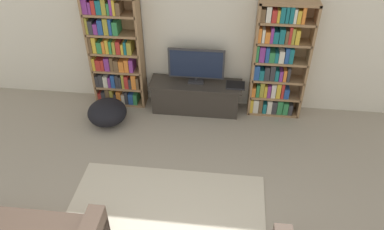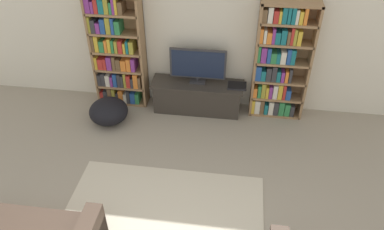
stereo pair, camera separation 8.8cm
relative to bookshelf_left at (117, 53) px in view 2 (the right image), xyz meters
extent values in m
cube|color=silver|center=(1.38, 0.19, 0.40)|extent=(8.80, 0.06, 2.60)
cube|color=#93704C|center=(-0.36, -0.01, 0.03)|extent=(0.04, 0.30, 1.86)
cube|color=#93704C|center=(0.43, -0.01, 0.03)|extent=(0.04, 0.30, 1.86)
cube|color=#93704C|center=(0.03, 0.12, 0.03)|extent=(0.82, 0.04, 1.86)
cube|color=#93704C|center=(0.03, -0.01, -0.88)|extent=(0.79, 0.30, 0.04)
cube|color=#B72D28|center=(-0.32, -0.03, -0.78)|extent=(0.05, 0.24, 0.18)
cube|color=#333338|center=(-0.25, -0.03, -0.76)|extent=(0.07, 0.24, 0.20)
cube|color=brown|center=(-0.18, -0.03, -0.74)|extent=(0.07, 0.24, 0.25)
cube|color=#9E9333|center=(-0.11, -0.03, -0.74)|extent=(0.05, 0.24, 0.25)
cube|color=#333338|center=(-0.05, -0.03, -0.78)|extent=(0.04, 0.24, 0.17)
cube|color=orange|center=(0.01, -0.03, -0.75)|extent=(0.08, 0.24, 0.23)
cube|color=silver|center=(0.08, -0.03, -0.78)|extent=(0.05, 0.24, 0.17)
cube|color=#333338|center=(0.14, -0.03, -0.75)|extent=(0.05, 0.24, 0.23)
cube|color=#234C99|center=(0.21, -0.03, -0.76)|extent=(0.08, 0.24, 0.20)
cube|color=#2D7F47|center=(0.29, -0.03, -0.77)|extent=(0.06, 0.24, 0.19)
cube|color=#93704C|center=(0.03, -0.01, -0.57)|extent=(0.79, 0.30, 0.04)
cube|color=#333338|center=(-0.32, -0.03, -0.46)|extent=(0.06, 0.24, 0.20)
cube|color=#333338|center=(-0.25, -0.03, -0.44)|extent=(0.06, 0.24, 0.22)
cube|color=silver|center=(-0.18, -0.03, -0.45)|extent=(0.07, 0.24, 0.20)
cube|color=#7F338C|center=(-0.11, -0.03, -0.46)|extent=(0.04, 0.24, 0.18)
cube|color=#234C99|center=(-0.05, -0.03, -0.44)|extent=(0.06, 0.24, 0.23)
cube|color=#333338|center=(0.02, -0.03, -0.44)|extent=(0.05, 0.24, 0.23)
cube|color=#333338|center=(0.07, -0.03, -0.45)|extent=(0.04, 0.24, 0.21)
cube|color=#9E9333|center=(0.11, -0.03, -0.43)|extent=(0.04, 0.24, 0.26)
cube|color=#B72D28|center=(0.17, -0.03, -0.44)|extent=(0.06, 0.24, 0.22)
cube|color=#333338|center=(0.23, -0.03, -0.47)|extent=(0.04, 0.24, 0.17)
cube|color=orange|center=(0.29, -0.03, -0.43)|extent=(0.07, 0.24, 0.25)
cube|color=brown|center=(0.35, -0.03, -0.45)|extent=(0.04, 0.24, 0.20)
cube|color=#93704C|center=(0.03, -0.01, -0.26)|extent=(0.79, 0.30, 0.04)
cube|color=gold|center=(-0.32, -0.03, -0.14)|extent=(0.04, 0.24, 0.21)
cube|color=#B72D28|center=(-0.25, -0.03, -0.15)|extent=(0.08, 0.24, 0.18)
cube|color=#B72D28|center=(-0.18, -0.03, -0.15)|extent=(0.05, 0.24, 0.19)
cube|color=#7F338C|center=(-0.11, -0.03, -0.13)|extent=(0.08, 0.24, 0.22)
cube|color=brown|center=(-0.03, -0.03, -0.13)|extent=(0.05, 0.24, 0.23)
cube|color=brown|center=(0.04, -0.03, -0.15)|extent=(0.07, 0.24, 0.19)
cube|color=orange|center=(0.12, -0.03, -0.15)|extent=(0.08, 0.24, 0.18)
cube|color=orange|center=(0.21, -0.03, -0.14)|extent=(0.07, 0.24, 0.21)
cube|color=#7F338C|center=(0.28, -0.03, -0.14)|extent=(0.06, 0.24, 0.22)
cube|color=#93704C|center=(0.03, -0.01, 0.05)|extent=(0.79, 0.30, 0.04)
cube|color=brown|center=(-0.32, -0.03, 0.19)|extent=(0.04, 0.24, 0.25)
cube|color=gold|center=(-0.26, -0.03, 0.19)|extent=(0.06, 0.24, 0.25)
cube|color=#2D7F47|center=(-0.19, -0.03, 0.15)|extent=(0.08, 0.24, 0.18)
cube|color=orange|center=(-0.12, -0.03, 0.16)|extent=(0.04, 0.24, 0.20)
cube|color=gold|center=(-0.06, -0.03, 0.18)|extent=(0.05, 0.24, 0.22)
cube|color=#2D7F47|center=(-0.01, -0.03, 0.17)|extent=(0.04, 0.24, 0.20)
cube|color=#9E9333|center=(0.04, -0.03, 0.16)|extent=(0.05, 0.24, 0.20)
cube|color=#B72D28|center=(0.11, -0.03, 0.17)|extent=(0.07, 0.24, 0.20)
cube|color=gold|center=(0.17, -0.03, 0.15)|extent=(0.04, 0.24, 0.16)
cube|color=#196B75|center=(0.22, -0.03, 0.17)|extent=(0.04, 0.24, 0.20)
cube|color=#9E9333|center=(0.28, -0.03, 0.17)|extent=(0.07, 0.24, 0.20)
cube|color=#93704C|center=(0.03, -0.01, 0.36)|extent=(0.79, 0.30, 0.04)
cube|color=#9E9333|center=(-0.33, -0.03, 0.50)|extent=(0.04, 0.24, 0.25)
cube|color=#333338|center=(-0.27, -0.03, 0.48)|extent=(0.07, 0.24, 0.20)
cube|color=#7F338C|center=(-0.20, -0.03, 0.46)|extent=(0.07, 0.24, 0.16)
cube|color=#234C99|center=(-0.12, -0.03, 0.49)|extent=(0.08, 0.24, 0.23)
cube|color=#9E9333|center=(-0.04, -0.03, 0.50)|extent=(0.07, 0.24, 0.25)
cube|color=#234C99|center=(0.03, -0.03, 0.50)|extent=(0.04, 0.24, 0.25)
cube|color=#2D7F47|center=(0.10, -0.03, 0.48)|extent=(0.08, 0.24, 0.20)
cube|color=#93704C|center=(0.03, -0.01, 0.67)|extent=(0.79, 0.30, 0.04)
cube|color=#7F338C|center=(-0.30, -0.03, 0.79)|extent=(0.08, 0.24, 0.22)
cube|color=#7F338C|center=(-0.24, -0.03, 0.77)|extent=(0.04, 0.24, 0.18)
cube|color=#B72D28|center=(-0.18, -0.03, 0.79)|extent=(0.06, 0.24, 0.21)
cube|color=#196B75|center=(-0.10, -0.03, 0.79)|extent=(0.08, 0.24, 0.21)
cube|color=#9E9333|center=(-0.02, -0.03, 0.80)|extent=(0.07, 0.24, 0.23)
cube|color=#2D7F47|center=(0.04, -0.03, 0.77)|extent=(0.04, 0.24, 0.17)
cube|color=#7F338C|center=(0.08, -0.03, 0.81)|extent=(0.04, 0.24, 0.25)
cube|color=gold|center=(0.12, -0.03, 0.80)|extent=(0.04, 0.24, 0.22)
cube|color=brown|center=(0.18, -0.03, 0.78)|extent=(0.06, 0.24, 0.19)
cube|color=#93704C|center=(2.16, -0.01, 0.03)|extent=(0.04, 0.30, 1.86)
cube|color=#93704C|center=(2.95, -0.01, 0.03)|extent=(0.04, 0.30, 1.86)
cube|color=#93704C|center=(2.55, 0.12, 0.03)|extent=(0.82, 0.04, 1.86)
cube|color=#93704C|center=(2.55, -0.01, 0.94)|extent=(0.82, 0.30, 0.04)
cube|color=#93704C|center=(2.55, -0.01, -0.88)|extent=(0.79, 0.30, 0.04)
cube|color=gold|center=(2.20, -0.03, -0.74)|extent=(0.05, 0.24, 0.24)
cube|color=silver|center=(2.27, -0.03, -0.74)|extent=(0.08, 0.24, 0.24)
cube|color=brown|center=(2.34, -0.03, -0.74)|extent=(0.06, 0.24, 0.25)
cube|color=#196B75|center=(2.41, -0.03, -0.77)|extent=(0.06, 0.24, 0.18)
cube|color=silver|center=(2.49, -0.03, -0.75)|extent=(0.07, 0.24, 0.24)
cube|color=#333338|center=(2.56, -0.03, -0.75)|extent=(0.07, 0.24, 0.23)
cube|color=#2D7F47|center=(2.65, -0.03, -0.74)|extent=(0.08, 0.24, 0.25)
cube|color=#2D7F47|center=(2.74, -0.03, -0.76)|extent=(0.08, 0.24, 0.21)
cube|color=#333338|center=(2.82, -0.03, -0.77)|extent=(0.06, 0.24, 0.19)
cube|color=#93704C|center=(2.55, -0.01, -0.57)|extent=(0.79, 0.30, 0.04)
cube|color=orange|center=(2.21, -0.03, -0.47)|extent=(0.06, 0.24, 0.16)
cube|color=#2D7F47|center=(2.27, -0.03, -0.45)|extent=(0.05, 0.24, 0.21)
cube|color=#9E9333|center=(2.33, -0.03, -0.43)|extent=(0.06, 0.24, 0.25)
cube|color=gold|center=(2.39, -0.03, -0.46)|extent=(0.04, 0.24, 0.20)
cube|color=#7F338C|center=(2.44, -0.03, -0.45)|extent=(0.05, 0.24, 0.21)
cube|color=silver|center=(2.51, -0.03, -0.44)|extent=(0.07, 0.24, 0.24)
cube|color=gold|center=(2.59, -0.03, -0.43)|extent=(0.06, 0.24, 0.25)
cube|color=#B72D28|center=(2.65, -0.03, -0.43)|extent=(0.04, 0.24, 0.25)
cube|color=#234C99|center=(2.71, -0.03, -0.47)|extent=(0.08, 0.24, 0.17)
cube|color=#93704C|center=(2.55, -0.01, -0.26)|extent=(0.79, 0.30, 0.04)
cube|color=#234C99|center=(2.22, -0.03, -0.13)|extent=(0.08, 0.24, 0.24)
cube|color=#196B75|center=(2.30, -0.03, -0.16)|extent=(0.07, 0.24, 0.17)
cube|color=#333338|center=(2.38, -0.03, -0.13)|extent=(0.07, 0.24, 0.22)
cube|color=#333338|center=(2.46, -0.03, -0.12)|extent=(0.07, 0.24, 0.25)
cube|color=#196B75|center=(2.52, -0.03, -0.16)|extent=(0.06, 0.24, 0.18)
cube|color=#7F338C|center=(2.59, -0.03, -0.16)|extent=(0.05, 0.24, 0.17)
cube|color=orange|center=(2.64, -0.03, -0.15)|extent=(0.05, 0.24, 0.19)
cube|color=#333338|center=(2.70, -0.03, -0.13)|extent=(0.04, 0.24, 0.22)
cube|color=#93704C|center=(2.55, -0.01, 0.05)|extent=(0.79, 0.30, 0.04)
cube|color=#2D7F47|center=(2.20, -0.03, 0.19)|extent=(0.04, 0.24, 0.25)
cube|color=#7F338C|center=(2.27, -0.03, 0.19)|extent=(0.08, 0.24, 0.24)
cube|color=#234C99|center=(2.34, -0.03, 0.18)|extent=(0.05, 0.24, 0.23)
cube|color=#2D7F47|center=(2.41, -0.03, 0.15)|extent=(0.08, 0.24, 0.16)
cube|color=#196B75|center=(2.48, -0.03, 0.15)|extent=(0.05, 0.24, 0.16)
cube|color=silver|center=(2.55, -0.03, 0.16)|extent=(0.08, 0.24, 0.19)
cube|color=#234C99|center=(2.62, -0.03, 0.18)|extent=(0.06, 0.24, 0.24)
cube|color=#196B75|center=(2.69, -0.03, 0.18)|extent=(0.06, 0.24, 0.23)
cube|color=#93704C|center=(2.55, -0.01, 0.36)|extent=(0.79, 0.30, 0.04)
cube|color=orange|center=(2.20, -0.03, 0.48)|extent=(0.05, 0.24, 0.22)
cube|color=silver|center=(2.25, -0.03, 0.48)|extent=(0.04, 0.24, 0.20)
cube|color=orange|center=(2.31, -0.03, 0.46)|extent=(0.07, 0.24, 0.17)
cube|color=#7F338C|center=(2.37, -0.03, 0.49)|extent=(0.04, 0.24, 0.23)
cube|color=#196B75|center=(2.43, -0.03, 0.46)|extent=(0.07, 0.24, 0.17)
cube|color=#196B75|center=(2.51, -0.03, 0.48)|extent=(0.07, 0.24, 0.21)
cube|color=brown|center=(2.58, -0.03, 0.47)|extent=(0.04, 0.24, 0.20)
cube|color=#B72D28|center=(2.62, -0.03, 0.50)|extent=(0.04, 0.24, 0.25)
cube|color=#9E9333|center=(2.67, -0.03, 0.49)|extent=(0.04, 0.24, 0.23)
cube|color=gold|center=(2.73, -0.03, 0.48)|extent=(0.06, 0.24, 0.21)
cube|color=#93704C|center=(2.55, -0.01, 0.67)|extent=(0.79, 0.30, 0.04)
cube|color=brown|center=(2.21, -0.03, 0.78)|extent=(0.07, 0.24, 0.18)
cube|color=silver|center=(2.29, -0.03, 0.80)|extent=(0.07, 0.24, 0.22)
cube|color=#B72D28|center=(2.36, -0.03, 0.77)|extent=(0.07, 0.24, 0.18)
cube|color=gold|center=(2.42, -0.03, 0.77)|extent=(0.04, 0.24, 0.18)
cube|color=#196B75|center=(2.48, -0.03, 0.80)|extent=(0.06, 0.24, 0.23)
cube|color=#196B75|center=(2.54, -0.03, 0.80)|extent=(0.04, 0.24, 0.23)
cube|color=#196B75|center=(2.60, -0.03, 0.80)|extent=(0.05, 0.24, 0.24)
cube|color=silver|center=(2.65, -0.03, 0.79)|extent=(0.04, 0.24, 0.20)
cube|color=gold|center=(2.70, -0.03, 0.78)|extent=(0.05, 0.24, 0.18)
cube|color=orange|center=(2.76, -0.03, 0.81)|extent=(0.05, 0.24, 0.26)
cube|color=#332D28|center=(1.29, -0.10, -0.66)|extent=(1.37, 0.42, 0.47)
cube|color=#332D28|center=(1.29, -0.10, -0.41)|extent=(1.46, 0.45, 0.04)
cube|color=#2D2D33|center=(1.29, -0.05, -0.38)|extent=(0.24, 0.16, 0.03)
cylinder|color=#2D2D33|center=(1.29, -0.05, -0.34)|extent=(0.04, 0.04, 0.05)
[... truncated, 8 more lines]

